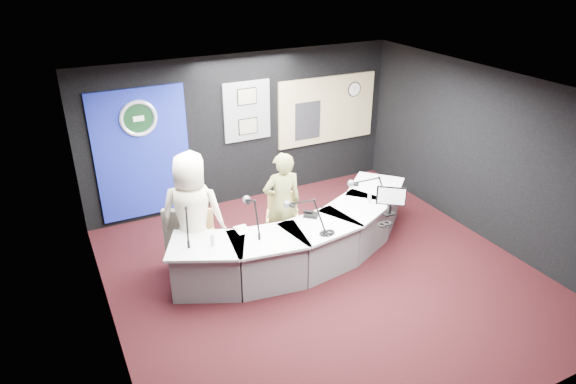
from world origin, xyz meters
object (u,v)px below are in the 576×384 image
armchair_left (195,246)px  armchair_right (282,223)px  person_man (192,215)px  broadcast_desk (304,238)px  person_woman (282,204)px

armchair_left → armchair_right: (1.41, -0.07, 0.07)m
armchair_right → person_man: (-1.41, 0.07, 0.45)m
broadcast_desk → armchair_right: size_ratio=4.45×
broadcast_desk → person_man: bearing=164.4°
person_man → person_woman: size_ratio=1.13×
armchair_left → person_man: person_man is taller
person_woman → person_man: bearing=4.8°
person_woman → broadcast_desk: bearing=124.1°
person_woman → armchair_left: bearing=4.8°
armchair_right → person_man: 1.49m
broadcast_desk → person_man: 1.76m
armchair_left → person_man: (0.00, 0.00, 0.52)m
person_man → armchair_right: bearing=-154.2°
broadcast_desk → armchair_left: (-1.60, 0.45, 0.06)m
broadcast_desk → armchair_left: armchair_left is taller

